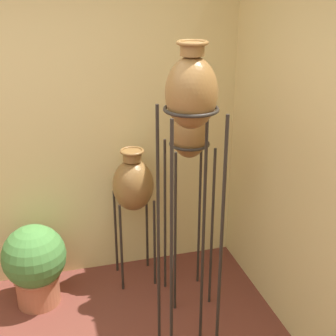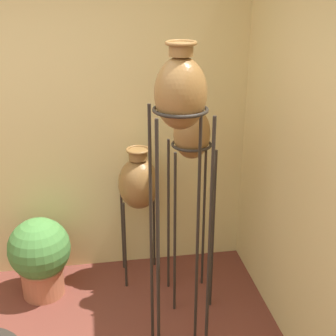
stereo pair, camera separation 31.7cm
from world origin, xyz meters
TOP-DOWN VIEW (x-y plane):
  - wall_back at (0.00, 1.86)m, footprint 7.66×0.06m
  - vase_stand_tall at (1.05, 0.61)m, footprint 0.32×0.32m
  - vase_stand_medium at (1.26, 1.25)m, footprint 0.30×0.30m
  - vase_stand_short at (0.91, 1.59)m, footprint 0.32×0.32m
  - potted_plant at (0.12, 1.47)m, footprint 0.48×0.48m

SIDE VIEW (x-z plane):
  - potted_plant at x=0.12m, z-range 0.03..0.68m
  - vase_stand_short at x=0.91m, z-range 0.28..1.42m
  - vase_stand_medium at x=1.26m, z-range 0.50..2.11m
  - wall_back at x=0.00m, z-range 0.00..2.70m
  - vase_stand_tall at x=1.05m, z-range 0.70..2.75m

